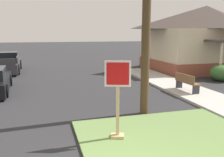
% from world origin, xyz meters
% --- Properties ---
extents(grass_corner_patch, '(5.03, 4.85, 0.08)m').
position_xyz_m(grass_corner_patch, '(1.98, 1.51, 0.04)').
color(grass_corner_patch, '#668447').
rests_on(grass_corner_patch, ground).
extents(sidewalk_strip, '(2.20, 17.44, 0.12)m').
position_xyz_m(sidewalk_strip, '(5.70, 5.87, 0.06)').
color(sidewalk_strip, '#B2AFA8').
rests_on(sidewalk_strip, ground).
extents(stop_sign, '(0.67, 0.38, 2.17)m').
position_xyz_m(stop_sign, '(0.55, 2.33, 1.13)').
color(stop_sign, tan).
rests_on(stop_sign, grass_corner_patch).
extents(manhole_cover, '(0.70, 0.70, 0.02)m').
position_xyz_m(manhole_cover, '(-0.19, 2.88, 0.01)').
color(manhole_cover, black).
rests_on(manhole_cover, ground).
extents(pickup_truck_charcoal, '(2.29, 5.38, 1.48)m').
position_xyz_m(pickup_truck_charcoal, '(-4.15, 16.28, 0.62)').
color(pickup_truck_charcoal, '#38383D').
rests_on(pickup_truck_charcoal, ground).
extents(street_bench, '(0.47, 1.56, 0.85)m').
position_xyz_m(street_bench, '(5.43, 6.54, 0.59)').
color(street_bench, brown).
rests_on(street_bench, sidewalk_strip).
extents(corner_house, '(9.18, 7.86, 5.11)m').
position_xyz_m(corner_house, '(11.41, 13.36, 2.62)').
color(corner_house, brown).
rests_on(corner_house, ground).
extents(shrub_near_porch, '(1.44, 1.44, 1.02)m').
position_xyz_m(shrub_near_porch, '(9.36, 8.72, 0.51)').
color(shrub_near_porch, '#38652F').
rests_on(shrub_near_porch, ground).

